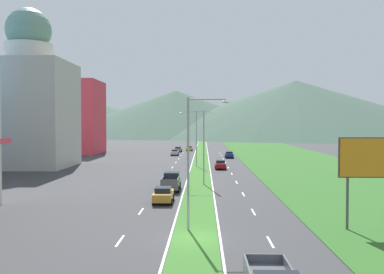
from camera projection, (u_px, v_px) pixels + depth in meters
name	position (u px, v px, depth m)	size (l,w,h in m)	color
ground_plane	(195.00, 239.00, 29.15)	(600.00, 600.00, 0.00)	#38383A
grass_median	(201.00, 161.00, 89.10)	(3.20, 240.00, 0.06)	#387028
grass_verge_right	(298.00, 162.00, 88.53)	(24.00, 240.00, 0.06)	#2D6023
lane_dash_left_2	(120.00, 241.00, 28.62)	(0.16, 2.80, 0.01)	silver
lane_dash_left_3	(141.00, 211.00, 38.28)	(0.16, 2.80, 0.01)	silver
lane_dash_left_4	(154.00, 194.00, 47.93)	(0.16, 2.80, 0.01)	silver
lane_dash_left_5	(162.00, 182.00, 57.59)	(0.16, 2.80, 0.01)	silver
lane_dash_left_6	(168.00, 174.00, 67.25)	(0.16, 2.80, 0.01)	silver
lane_dash_left_7	(172.00, 167.00, 76.90)	(0.16, 2.80, 0.01)	silver
lane_dash_left_8	(176.00, 163.00, 86.56)	(0.16, 2.80, 0.01)	silver
lane_dash_left_9	(179.00, 159.00, 96.22)	(0.16, 2.80, 0.01)	silver
lane_dash_left_10	(181.00, 156.00, 105.87)	(0.16, 2.80, 0.01)	silver
lane_dash_left_11	(183.00, 153.00, 115.53)	(0.16, 2.80, 0.01)	silver
lane_dash_right_2	(270.00, 242.00, 28.34)	(0.16, 2.80, 0.01)	silver
lane_dash_right_3	(253.00, 212.00, 38.00)	(0.16, 2.80, 0.01)	silver
lane_dash_right_4	(243.00, 194.00, 47.65)	(0.16, 2.80, 0.01)	silver
lane_dash_right_5	(237.00, 182.00, 57.31)	(0.16, 2.80, 0.01)	silver
lane_dash_right_6	(232.00, 174.00, 66.97)	(0.16, 2.80, 0.01)	silver
lane_dash_right_7	(228.00, 168.00, 76.62)	(0.16, 2.80, 0.01)	silver
lane_dash_right_8	(225.00, 163.00, 86.28)	(0.16, 2.80, 0.01)	silver
lane_dash_right_9	(223.00, 159.00, 95.94)	(0.16, 2.80, 0.01)	silver
lane_dash_right_10	(221.00, 156.00, 105.59)	(0.16, 2.80, 0.01)	silver
lane_dash_right_11	(220.00, 153.00, 115.25)	(0.16, 2.80, 0.01)	silver
edge_line_median_left	(192.00, 161.00, 89.15)	(0.16, 240.00, 0.01)	silver
edge_line_median_right	(209.00, 162.00, 89.05)	(0.16, 240.00, 0.01)	silver
domed_building	(30.00, 103.00, 77.53)	(14.85, 14.85, 29.22)	#B7B2A8
midrise_colored	(73.00, 117.00, 113.61)	(14.66, 14.66, 19.60)	#D83847
hill_far_left	(51.00, 111.00, 313.26)	(217.27, 217.27, 35.30)	#3D5647
hill_far_center	(176.00, 113.00, 289.67)	(174.74, 174.74, 30.97)	#3D5647
hill_far_right	(296.00, 108.00, 278.09)	(220.41, 220.41, 36.76)	#3D5647
street_lamp_near	(193.00, 154.00, 31.27)	(3.17, 0.41, 9.95)	#99999E
street_lamp_mid	(201.00, 142.00, 54.77)	(3.33, 0.51, 9.72)	#99999E
street_lamp_far	(198.00, 135.00, 78.37)	(2.90, 0.36, 10.43)	#99999E
billboard_roadside	(367.00, 162.00, 31.28)	(4.28, 0.28, 6.98)	#4C4C51
car_0	(229.00, 155.00, 98.40)	(1.96, 4.38, 1.51)	navy
car_1	(175.00, 152.00, 106.71)	(1.88, 4.55, 1.46)	#B2B2B7
car_2	(163.00, 195.00, 42.52)	(1.98, 4.24, 1.59)	#C6842D
car_3	(178.00, 149.00, 120.27)	(2.03, 4.80, 1.43)	slate
car_4	(220.00, 164.00, 74.42)	(1.93, 4.53, 1.56)	maroon
car_6	(189.00, 148.00, 125.35)	(1.88, 4.35, 1.37)	yellow
pickup_truck_1	(171.00, 182.00, 50.68)	(2.18, 5.40, 2.00)	#515459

